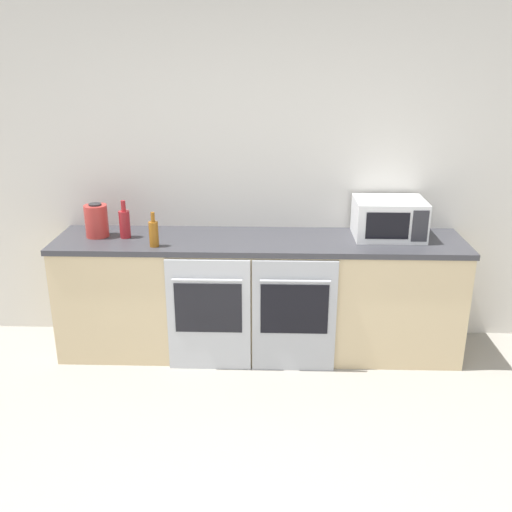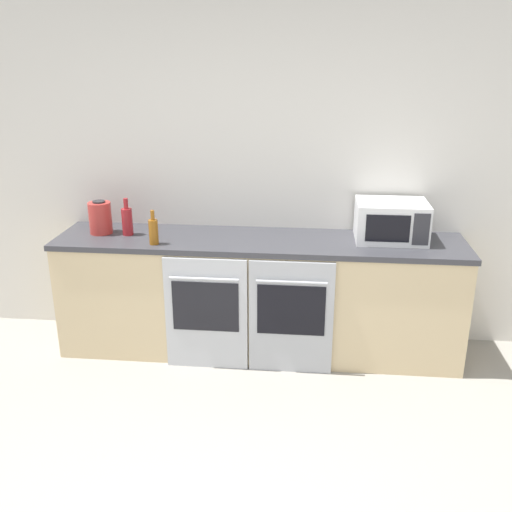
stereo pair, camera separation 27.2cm
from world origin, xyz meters
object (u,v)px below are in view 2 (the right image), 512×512
(oven_left, at_px, (206,313))
(bottle_amber, at_px, (153,231))
(microwave, at_px, (391,221))
(kettle, at_px, (100,218))
(oven_right, at_px, (291,317))
(bottle_red, at_px, (127,221))

(oven_left, height_order, bottle_amber, bottle_amber)
(microwave, distance_m, kettle, 2.13)
(oven_right, height_order, bottle_amber, bottle_amber)
(oven_right, xyz_separation_m, bottle_amber, (-0.98, 0.12, 0.56))
(bottle_amber, xyz_separation_m, kettle, (-0.46, 0.21, 0.02))
(oven_left, xyz_separation_m, microwave, (1.29, 0.39, 0.61))
(bottle_red, xyz_separation_m, bottle_amber, (0.25, -0.19, -0.01))
(bottle_amber, relative_size, kettle, 1.00)
(oven_left, distance_m, microwave, 1.48)
(bottle_red, bearing_deg, oven_left, -26.66)
(bottle_red, height_order, bottle_amber, bottle_red)
(oven_left, height_order, bottle_red, bottle_red)
(microwave, relative_size, bottle_red, 1.80)
(oven_right, relative_size, kettle, 3.40)
(bottle_amber, bearing_deg, oven_left, -18.01)
(microwave, xyz_separation_m, bottle_amber, (-1.67, -0.27, -0.04))
(oven_left, distance_m, bottle_red, 0.91)
(microwave, distance_m, bottle_amber, 1.69)
(oven_left, relative_size, microwave, 1.68)
(bottle_red, height_order, kettle, bottle_red)
(microwave, height_order, kettle, microwave)
(oven_left, bearing_deg, microwave, 17.01)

